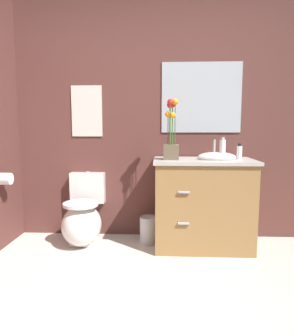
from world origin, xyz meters
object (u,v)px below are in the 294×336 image
at_px(toilet, 83,219).
at_px(wall_poster, 87,111).
at_px(vanity_cabinet, 203,202).
at_px(toilet_paper_roll, 5,179).
at_px(lotion_bottle, 222,149).
at_px(trash_bin, 149,230).
at_px(soap_bottle, 239,152).
at_px(wall_mirror, 201,98).
at_px(flower_vase, 171,139).

bearing_deg(toilet, wall_poster, 90.00).
bearing_deg(vanity_cabinet, toilet_paper_roll, -174.73).
bearing_deg(toilet_paper_roll, toilet, 16.50).
bearing_deg(toilet_paper_roll, vanity_cabinet, 5.27).
bearing_deg(lotion_bottle, toilet, 177.19).
height_order(toilet, trash_bin, toilet).
xyz_separation_m(vanity_cabinet, wall_poster, (-1.18, 0.29, 0.88)).
xyz_separation_m(vanity_cabinet, lotion_bottle, (0.16, -0.04, 0.51)).
relative_size(toilet, toilet_paper_roll, 6.27).
height_order(lotion_bottle, wall_poster, wall_poster).
bearing_deg(trash_bin, toilet_paper_roll, -170.26).
xyz_separation_m(soap_bottle, trash_bin, (-0.85, 0.05, -0.78)).
bearing_deg(toilet_paper_roll, trash_bin, 9.74).
height_order(soap_bottle, lotion_bottle, lotion_bottle).
relative_size(lotion_bottle, toilet_paper_roll, 1.90).
height_order(toilet, vanity_cabinet, vanity_cabinet).
bearing_deg(toilet_paper_roll, wall_mirror, 14.16).
distance_m(vanity_cabinet, flower_vase, 0.68).
height_order(vanity_cabinet, wall_mirror, wall_mirror).
height_order(vanity_cabinet, lotion_bottle, lotion_bottle).
xyz_separation_m(vanity_cabinet, trash_bin, (-0.52, 0.06, -0.30)).
distance_m(wall_mirror, toilet_paper_roll, 2.05).
relative_size(vanity_cabinet, flower_vase, 1.86).
height_order(toilet, soap_bottle, soap_bottle).
distance_m(toilet, wall_mirror, 1.71).
distance_m(flower_vase, wall_poster, 0.97).
xyz_separation_m(lotion_bottle, toilet_paper_roll, (-2.00, -0.13, -0.27)).
xyz_separation_m(toilet, wall_poster, (-0.00, 0.27, 1.07)).
bearing_deg(soap_bottle, vanity_cabinet, -179.12).
xyz_separation_m(toilet, toilet_paper_roll, (-0.66, -0.20, 0.44)).
height_order(trash_bin, toilet_paper_roll, toilet_paper_roll).
bearing_deg(wall_mirror, flower_vase, -133.13).
xyz_separation_m(flower_vase, lotion_bottle, (0.47, -0.00, -0.09)).
xyz_separation_m(vanity_cabinet, soap_bottle, (0.33, 0.00, 0.48)).
xyz_separation_m(soap_bottle, lotion_bottle, (-0.17, -0.04, 0.03)).
relative_size(wall_poster, toilet_paper_roll, 4.72).
bearing_deg(lotion_bottle, flower_vase, 179.73).
distance_m(toilet, vanity_cabinet, 1.19).
height_order(lotion_bottle, trash_bin, lotion_bottle).
distance_m(toilet, toilet_paper_roll, 0.82).
bearing_deg(trash_bin, wall_mirror, 24.55).
bearing_deg(trash_bin, soap_bottle, -3.44).
relative_size(flower_vase, wall_poster, 1.07).
bearing_deg(wall_mirror, trash_bin, -155.45).
xyz_separation_m(lotion_bottle, wall_poster, (-1.34, 0.33, 0.37)).
xyz_separation_m(toilet, vanity_cabinet, (1.18, -0.03, 0.20)).
relative_size(toilet, soap_bottle, 4.61).
bearing_deg(soap_bottle, wall_poster, 169.12).
bearing_deg(vanity_cabinet, flower_vase, -173.25).
distance_m(soap_bottle, toilet_paper_roll, 2.19).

